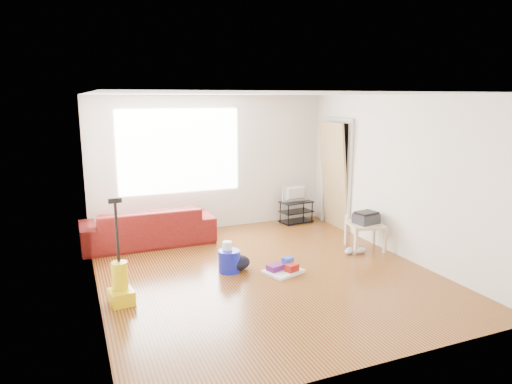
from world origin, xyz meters
name	(u,v)px	position (x,y,z in m)	size (l,w,h in m)	color
room	(265,184)	(0.07, 0.15, 1.25)	(4.51, 5.01, 2.51)	#582008
sofa	(149,244)	(-1.31, 1.95, 0.00)	(2.19, 0.85, 0.64)	#500C0C
tv_stand	(296,212)	(1.65, 2.22, 0.22)	(0.66, 0.43, 0.43)	black
tv	(297,193)	(1.65, 2.22, 0.59)	(0.56, 0.07, 0.32)	black
side_table	(366,227)	(1.95, 0.33, 0.37)	(0.65, 0.65, 0.44)	tan
printer	(366,218)	(1.95, 0.33, 0.53)	(0.41, 0.34, 0.20)	#26262C
bucket	(229,271)	(-0.45, 0.24, 0.00)	(0.31, 0.31, 0.31)	#131CBB
toilet_paper	(227,256)	(-0.47, 0.28, 0.22)	(0.14, 0.14, 0.12)	white
cleaning_tray	(284,269)	(0.25, -0.09, 0.05)	(0.60, 0.54, 0.18)	white
backpack	(237,270)	(-0.33, 0.25, 0.00)	(0.40, 0.32, 0.22)	black
sneakers	(355,251)	(1.65, 0.19, 0.05)	(0.43, 0.23, 0.10)	#B5B8C8
vacuum	(121,284)	(-2.00, -0.23, 0.24)	(0.31, 0.34, 1.29)	yellow
door_panel	(332,227)	(2.13, 1.64, 0.00)	(0.04, 0.81, 2.02)	#9A7745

